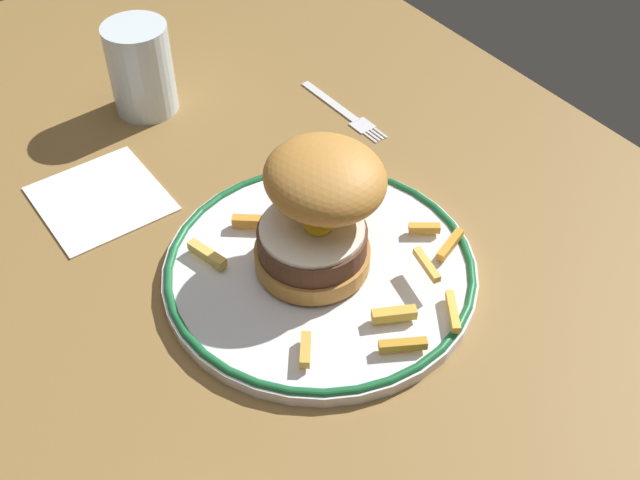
# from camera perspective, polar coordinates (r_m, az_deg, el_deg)

# --- Properties ---
(ground_plane) EXTENTS (1.32, 0.90, 0.04)m
(ground_plane) POSITION_cam_1_polar(r_m,az_deg,el_deg) (0.75, -4.24, -3.89)
(ground_plane) COLOR olive
(dinner_plate) EXTENTS (0.29, 0.29, 0.02)m
(dinner_plate) POSITION_cam_1_polar(r_m,az_deg,el_deg) (0.73, 0.00, -2.11)
(dinner_plate) COLOR silver
(dinner_plate) RESTS_ON ground_plane
(burger) EXTENTS (0.15, 0.15, 0.12)m
(burger) POSITION_cam_1_polar(r_m,az_deg,el_deg) (0.69, -0.05, 2.25)
(burger) COLOR #BD7D37
(burger) RESTS_ON dinner_plate
(fries_pile) EXTENTS (0.25, 0.22, 0.02)m
(fries_pile) POSITION_cam_1_polar(r_m,az_deg,el_deg) (0.73, 2.13, -0.44)
(fries_pile) COLOR gold
(fries_pile) RESTS_ON dinner_plate
(water_glass) EXTENTS (0.07, 0.07, 0.11)m
(water_glass) POSITION_cam_1_polar(r_m,az_deg,el_deg) (0.93, -12.80, 11.63)
(water_glass) COLOR silver
(water_glass) RESTS_ON ground_plane
(fork) EXTENTS (0.14, 0.02, 0.00)m
(fork) POSITION_cam_1_polar(r_m,az_deg,el_deg) (0.93, 1.75, 9.33)
(fork) COLOR silver
(fork) RESTS_ON ground_plane
(napkin) EXTENTS (0.13, 0.12, 0.00)m
(napkin) POSITION_cam_1_polar(r_m,az_deg,el_deg) (0.84, -15.65, 2.95)
(napkin) COLOR white
(napkin) RESTS_ON ground_plane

